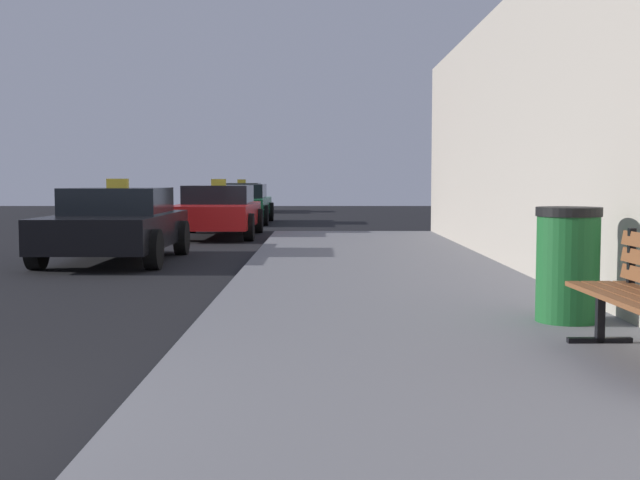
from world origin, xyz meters
TOP-DOWN VIEW (x-y plane):
  - sidewalk at (4.00, 0.00)m, footprint 4.00×32.00m
  - trash_bin at (5.31, 3.13)m, footprint 0.57×0.57m
  - car_black at (-0.41, 10.01)m, footprint 2.05×4.08m
  - car_red at (0.58, 16.18)m, footprint 2.01×4.53m
  - car_green at (0.52, 22.45)m, footprint 2.01×4.36m
  - car_yellow at (-0.37, 32.02)m, footprint 2.02×4.10m

SIDE VIEW (x-z plane):
  - sidewalk at x=4.00m, z-range 0.00..0.15m
  - car_yellow at x=-0.37m, z-range -0.07..1.36m
  - car_green at x=0.52m, z-range 0.01..1.28m
  - car_black at x=-0.41m, z-range -0.07..1.36m
  - car_red at x=0.58m, z-range -0.07..1.36m
  - trash_bin at x=5.31m, z-range 0.15..1.17m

